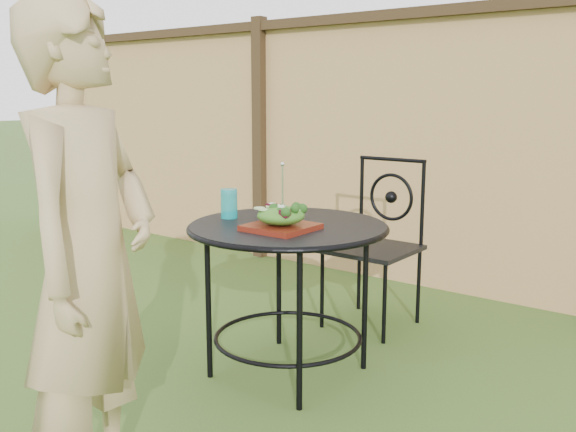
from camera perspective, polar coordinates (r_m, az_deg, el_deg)
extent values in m
plane|color=#264C18|center=(2.99, -10.08, -15.36)|extent=(60.00, 60.00, 0.00)
cube|color=#E1AC6F|center=(4.48, 10.80, 5.33)|extent=(8.00, 0.05, 1.80)
cube|color=black|center=(4.45, 10.94, 17.29)|extent=(8.00, 0.07, 0.07)
cube|color=black|center=(7.11, -18.90, 7.27)|extent=(0.09, 0.09, 1.90)
cube|color=black|center=(5.16, -2.51, 6.74)|extent=(0.09, 0.09, 1.90)
cylinder|color=black|center=(2.93, -0.01, -0.90)|extent=(0.90, 0.90, 0.02)
torus|color=black|center=(2.93, -0.01, -1.01)|extent=(0.92, 0.92, 0.02)
torus|color=black|center=(3.09, -0.01, -10.68)|extent=(0.70, 0.70, 0.02)
cylinder|color=black|center=(3.09, 6.86, -7.29)|extent=(0.03, 0.03, 0.71)
cylinder|color=black|center=(3.38, -0.82, -5.67)|extent=(0.03, 0.03, 0.71)
cylinder|color=black|center=(3.00, -7.09, -7.86)|extent=(0.03, 0.03, 0.71)
cylinder|color=black|center=(2.68, 1.03, -10.09)|extent=(0.03, 0.03, 0.71)
cube|color=black|center=(3.65, 7.45, -2.92)|extent=(0.46, 0.46, 0.03)
cylinder|color=black|center=(3.75, 9.25, 4.99)|extent=(0.42, 0.02, 0.02)
torus|color=black|center=(3.78, 9.16, 1.67)|extent=(0.28, 0.02, 0.28)
cylinder|color=black|center=(3.66, 3.05, -6.60)|extent=(0.02, 0.02, 0.44)
cylinder|color=black|center=(3.46, 8.57, -7.74)|extent=(0.02, 0.02, 0.44)
cylinder|color=black|center=(3.98, 6.33, -5.21)|extent=(0.02, 0.02, 0.44)
cylinder|color=black|center=(3.80, 11.52, -6.15)|extent=(0.02, 0.02, 0.44)
cylinder|color=black|center=(3.88, 6.55, 1.67)|extent=(0.02, 0.02, 0.50)
cylinder|color=black|center=(3.70, 11.87, 1.05)|extent=(0.02, 0.02, 0.50)
imported|color=tan|center=(2.06, -17.22, -4.12)|extent=(0.58, 0.69, 1.59)
cube|color=#460F0A|center=(2.81, -0.64, -1.00)|extent=(0.27, 0.27, 0.02)
ellipsoid|color=#235614|center=(2.80, -0.64, 0.05)|extent=(0.21, 0.21, 0.08)
cylinder|color=silver|center=(2.77, -0.48, 2.67)|extent=(0.01, 0.01, 0.18)
cylinder|color=#0D969A|center=(3.08, -5.26, 1.11)|extent=(0.08, 0.08, 0.14)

